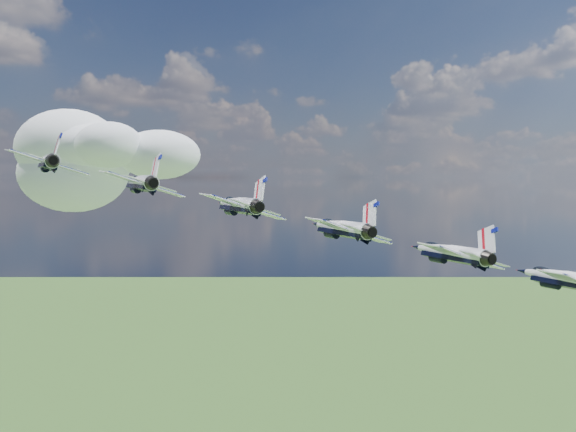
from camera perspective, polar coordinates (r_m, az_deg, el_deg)
cloud_far at (r=286.94m, az=-14.54°, el=4.83°), size 66.59×52.32×26.16m
jet_0 at (r=87.25m, az=-20.54°, el=4.53°), size 12.75×15.91×7.11m
jet_1 at (r=81.54m, az=-12.99°, el=2.91°), size 12.75×15.91×7.11m
jet_2 at (r=77.50m, az=-4.52°, el=1.02°), size 12.75×15.91×7.11m
jet_3 at (r=75.41m, az=4.64°, el=-1.05°), size 12.75×15.91×7.11m
jet_4 at (r=75.42m, az=14.07°, el=-3.14°), size 12.75×15.91×7.11m
jet_5 at (r=77.54m, az=23.27°, el=-5.10°), size 12.75×15.91×7.11m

